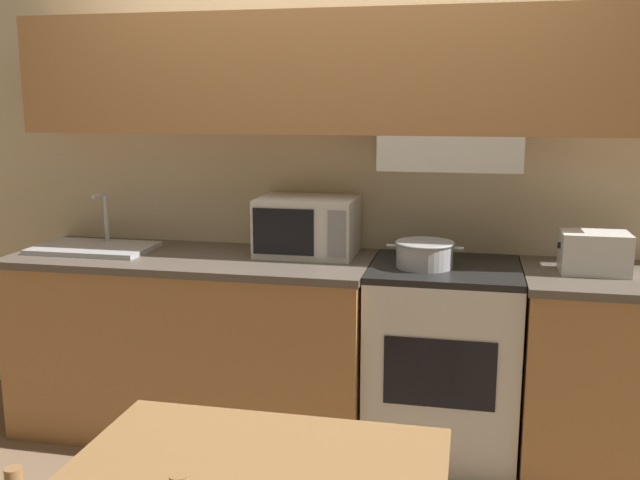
{
  "coord_description": "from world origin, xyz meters",
  "views": [
    {
      "loc": [
        0.68,
        -3.56,
        1.64
      ],
      "look_at": [
        0.05,
        -0.58,
        1.06
      ],
      "focal_mm": 40.0,
      "sensor_mm": 36.0,
      "label": 1
    }
  ],
  "objects_px": {
    "microwave": "(308,226)",
    "toaster": "(594,252)",
    "sink_basin": "(94,247)",
    "cooking_pot": "(425,253)",
    "stove_range": "(442,359)"
  },
  "relations": [
    {
      "from": "microwave",
      "to": "toaster",
      "type": "relative_size",
      "value": 1.58
    },
    {
      "from": "toaster",
      "to": "cooking_pot",
      "type": "bearing_deg",
      "value": -176.97
    },
    {
      "from": "cooking_pot",
      "to": "sink_basin",
      "type": "relative_size",
      "value": 0.59
    },
    {
      "from": "toaster",
      "to": "sink_basin",
      "type": "xyz_separation_m",
      "value": [
        -2.4,
        -0.01,
        -0.07
      ]
    },
    {
      "from": "stove_range",
      "to": "microwave",
      "type": "relative_size",
      "value": 1.91
    },
    {
      "from": "microwave",
      "to": "sink_basin",
      "type": "bearing_deg",
      "value": -172.68
    },
    {
      "from": "microwave",
      "to": "toaster",
      "type": "distance_m",
      "value": 1.33
    },
    {
      "from": "cooking_pot",
      "to": "microwave",
      "type": "height_order",
      "value": "microwave"
    },
    {
      "from": "toaster",
      "to": "sink_basin",
      "type": "distance_m",
      "value": 2.4
    },
    {
      "from": "microwave",
      "to": "sink_basin",
      "type": "xyz_separation_m",
      "value": [
        -1.08,
        -0.14,
        -0.12
      ]
    },
    {
      "from": "microwave",
      "to": "stove_range",
      "type": "bearing_deg",
      "value": -10.08
    },
    {
      "from": "microwave",
      "to": "sink_basin",
      "type": "distance_m",
      "value": 1.1
    },
    {
      "from": "stove_range",
      "to": "sink_basin",
      "type": "xyz_separation_m",
      "value": [
        -1.76,
        -0.02,
        0.47
      ]
    },
    {
      "from": "microwave",
      "to": "sink_basin",
      "type": "height_order",
      "value": "same"
    },
    {
      "from": "stove_range",
      "to": "cooking_pot",
      "type": "relative_size",
      "value": 2.61
    }
  ]
}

